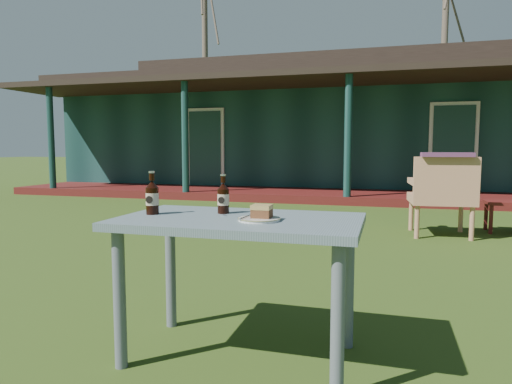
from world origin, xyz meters
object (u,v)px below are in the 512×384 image
(cake_slice, at_px, (262,211))
(cola_bottle_far, at_px, (152,197))
(cafe_table, at_px, (239,238))
(plate, at_px, (259,219))
(armchair_left, at_px, (442,192))
(cola_bottle_near, at_px, (223,198))
(side_table, at_px, (511,206))

(cake_slice, distance_m, cola_bottle_far, 0.61)
(cafe_table, bearing_deg, plate, -28.72)
(cola_bottle_far, bearing_deg, cake_slice, -3.82)
(cake_slice, relative_size, armchair_left, 0.10)
(cake_slice, xyz_separation_m, cola_bottle_far, (-0.60, 0.04, 0.05))
(cafe_table, bearing_deg, cola_bottle_far, -178.21)
(cafe_table, height_order, cola_bottle_near, cola_bottle_near)
(cafe_table, relative_size, plate, 5.88)
(cafe_table, distance_m, armchair_left, 3.91)
(cake_slice, distance_m, side_table, 4.73)
(cola_bottle_near, distance_m, armchair_left, 3.86)
(cake_slice, height_order, cola_bottle_far, cola_bottle_far)
(cake_slice, distance_m, armchair_left, 3.93)
(armchair_left, bearing_deg, cafe_table, -110.08)
(cafe_table, relative_size, armchair_left, 1.25)
(cafe_table, distance_m, side_table, 4.73)
(plate, height_order, cola_bottle_far, cola_bottle_far)
(armchair_left, bearing_deg, cake_slice, -108.01)
(cafe_table, height_order, armchair_left, armchair_left)
(plate, distance_m, cake_slice, 0.04)
(cola_bottle_near, relative_size, cola_bottle_far, 0.92)
(armchair_left, bearing_deg, cola_bottle_near, -112.47)
(cafe_table, xyz_separation_m, cola_bottle_far, (-0.47, -0.01, 0.19))
(armchair_left, relative_size, side_table, 1.60)
(cake_slice, xyz_separation_m, cola_bottle_near, (-0.26, 0.17, 0.04))
(plate, relative_size, cola_bottle_far, 0.90)
(cafe_table, height_order, cake_slice, cake_slice)
(plate, bearing_deg, cafe_table, 151.28)
(plate, xyz_separation_m, armchair_left, (1.22, 3.74, -0.19))
(cake_slice, bearing_deg, plate, -131.41)
(cola_bottle_near, relative_size, side_table, 0.35)
(cake_slice, xyz_separation_m, armchair_left, (1.21, 3.73, -0.22))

